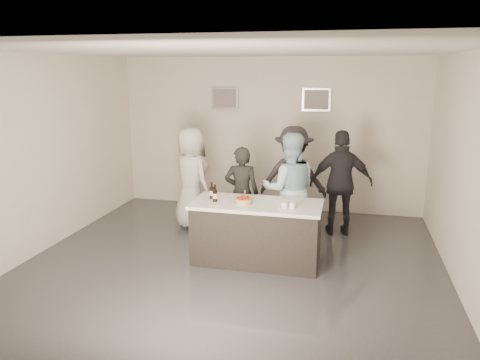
{
  "coord_description": "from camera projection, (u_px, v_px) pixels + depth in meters",
  "views": [
    {
      "loc": [
        1.59,
        -6.11,
        2.76
      ],
      "look_at": [
        0.0,
        0.5,
        1.15
      ],
      "focal_mm": 35.0,
      "sensor_mm": 36.0,
      "label": 1
    }
  ],
  "objects": [
    {
      "name": "person_guest_left",
      "position": [
        191.0,
        178.0,
        8.21
      ],
      "size": [
        1.04,
        0.98,
        1.79
      ],
      "primitive_type": "imported",
      "rotation": [
        0.0,
        0.0,
        2.51
      ],
      "color": "silver",
      "rests_on": "ground"
    },
    {
      "name": "ceiling",
      "position": [
        231.0,
        51.0,
        6.08
      ],
      "size": [
        6.0,
        6.0,
        0.0
      ],
      "primitive_type": "plane",
      "rotation": [
        3.14,
        0.0,
        0.0
      ],
      "color": "white"
    },
    {
      "name": "bar_counter",
      "position": [
        257.0,
        232.0,
        6.8
      ],
      "size": [
        1.86,
        0.86,
        0.9
      ],
      "primitive_type": "cube",
      "color": "white",
      "rests_on": "ground"
    },
    {
      "name": "tumbler_cluster",
      "position": [
        289.0,
        204.0,
        6.49
      ],
      "size": [
        0.19,
        0.19,
        0.08
      ],
      "primitive_type": "cube",
      "color": "gold",
      "rests_on": "bar_counter"
    },
    {
      "name": "beer_bottle_a",
      "position": [
        212.0,
        190.0,
        6.88
      ],
      "size": [
        0.07,
        0.07,
        0.26
      ],
      "primitive_type": "cylinder",
      "color": "black",
      "rests_on": "bar_counter"
    },
    {
      "name": "picture_left",
      "position": [
        225.0,
        98.0,
        9.28
      ],
      "size": [
        0.54,
        0.04,
        0.44
      ],
      "primitive_type": "cube",
      "color": "#B2B2B7",
      "rests_on": "wall_back"
    },
    {
      "name": "floor",
      "position": [
        232.0,
        265.0,
        6.78
      ],
      "size": [
        6.0,
        6.0,
        0.0
      ],
      "primitive_type": "plane",
      "color": "#3D3D42",
      "rests_on": "ground"
    },
    {
      "name": "person_main_black",
      "position": [
        242.0,
        193.0,
        7.68
      ],
      "size": [
        0.6,
        0.42,
        1.56
      ],
      "primitive_type": "imported",
      "rotation": [
        0.0,
        0.0,
        3.23
      ],
      "color": "black",
      "rests_on": "ground"
    },
    {
      "name": "wall_left",
      "position": [
        41.0,
        154.0,
        7.11
      ],
      "size": [
        0.04,
        6.0,
        3.0
      ],
      "primitive_type": "cube",
      "color": "silver",
      "rests_on": "ground"
    },
    {
      "name": "cake",
      "position": [
        244.0,
        201.0,
        6.64
      ],
      "size": [
        0.24,
        0.24,
        0.07
      ],
      "primitive_type": "cylinder",
      "color": "orange",
      "rests_on": "bar_counter"
    },
    {
      "name": "wall_right",
      "position": [
        467.0,
        175.0,
        5.75
      ],
      "size": [
        0.04,
        6.0,
        3.0
      ],
      "primitive_type": "cube",
      "color": "silver",
      "rests_on": "ground"
    },
    {
      "name": "beer_bottle_b",
      "position": [
        215.0,
        193.0,
        6.72
      ],
      "size": [
        0.07,
        0.07,
        0.26
      ],
      "primitive_type": "cylinder",
      "color": "black",
      "rests_on": "bar_counter"
    },
    {
      "name": "wall_front",
      "position": [
        134.0,
        238.0,
        3.59
      ],
      "size": [
        6.0,
        0.04,
        3.0
      ],
      "primitive_type": "cube",
      "color": "silver",
      "rests_on": "ground"
    },
    {
      "name": "person_main_blue",
      "position": [
        289.0,
        189.0,
        7.42
      ],
      "size": [
        1.01,
        0.86,
        1.81
      ],
      "primitive_type": "imported",
      "rotation": [
        0.0,
        0.0,
        3.36
      ],
      "color": "#B3DFEA",
      "rests_on": "ground"
    },
    {
      "name": "person_guest_back",
      "position": [
        293.0,
        178.0,
        8.19
      ],
      "size": [
        1.19,
        0.7,
        1.81
      ],
      "primitive_type": "imported",
      "rotation": [
        0.0,
        0.0,
        3.12
      ],
      "color": "#2A272E",
      "rests_on": "ground"
    },
    {
      "name": "candles",
      "position": [
        233.0,
        208.0,
        6.43
      ],
      "size": [
        0.24,
        0.08,
        0.01
      ],
      "primitive_type": "cube",
      "color": "pink",
      "rests_on": "bar_counter"
    },
    {
      "name": "picture_right",
      "position": [
        316.0,
        100.0,
        8.87
      ],
      "size": [
        0.54,
        0.04,
        0.44
      ],
      "primitive_type": "cube",
      "color": "#B2B2B7",
      "rests_on": "wall_back"
    },
    {
      "name": "person_guest_right",
      "position": [
        341.0,
        183.0,
        7.86
      ],
      "size": [
        1.11,
        0.6,
        1.79
      ],
      "primitive_type": "imported",
      "rotation": [
        0.0,
        0.0,
        3.31
      ],
      "color": "#242229",
      "rests_on": "ground"
    },
    {
      "name": "wall_back",
      "position": [
        269.0,
        135.0,
        9.27
      ],
      "size": [
        6.0,
        0.04,
        3.0
      ],
      "primitive_type": "cube",
      "color": "silver",
      "rests_on": "ground"
    }
  ]
}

